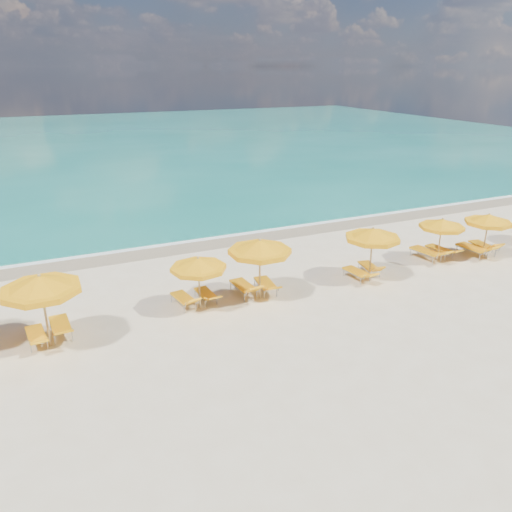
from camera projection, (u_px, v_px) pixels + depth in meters
name	position (u px, v px, depth m)	size (l,w,h in m)	color
ground_plane	(271.00, 295.00, 20.53)	(120.00, 120.00, 0.00)	beige
ocean	(101.00, 143.00, 61.40)	(120.00, 80.00, 0.30)	#147164
wet_sand_band	(211.00, 241.00, 26.83)	(120.00, 2.60, 0.01)	tan
foam_line	(206.00, 237.00, 27.51)	(120.00, 1.20, 0.03)	white
whitecap_near	(76.00, 210.00, 32.69)	(14.00, 0.36, 0.05)	white
whitecap_far	(234.00, 173.00, 44.05)	(18.00, 0.30, 0.05)	white
umbrella_2	(41.00, 285.00, 16.03)	(3.40, 3.40, 2.62)	tan
umbrella_3	(198.00, 265.00, 18.70)	(2.50, 2.50, 2.17)	tan
umbrella_4	(260.00, 247.00, 19.51)	(3.31, 3.31, 2.56)	tan
umbrella_5	(373.00, 235.00, 21.37)	(2.62, 2.62, 2.41)	tan
umbrella_6	(442.00, 224.00, 23.59)	(2.15, 2.15, 2.14)	tan
umbrella_7	(489.00, 220.00, 24.04)	(2.67, 2.67, 2.22)	tan
lounger_2_left	(37.00, 338.00, 16.86)	(0.74, 1.82, 0.63)	#A5A8AD
lounger_2_right	(61.00, 329.00, 17.38)	(0.74, 2.01, 0.75)	#A5A8AD
lounger_3_left	(184.00, 301.00, 19.49)	(0.84, 1.80, 0.73)	#A5A8AD
lounger_3_right	(206.00, 297.00, 19.90)	(0.65, 1.74, 0.63)	#A5A8AD
lounger_4_left	(244.00, 290.00, 20.48)	(0.76, 1.96, 0.82)	#A5A8AD
lounger_4_right	(266.00, 287.00, 20.72)	(0.80, 1.94, 0.72)	#A5A8AD
lounger_5_left	(357.00, 275.00, 21.97)	(0.78, 1.83, 0.64)	#A5A8AD
lounger_5_right	(369.00, 269.00, 22.57)	(0.85, 1.76, 0.74)	#A5A8AD
lounger_6_left	(426.00, 255.00, 24.23)	(0.98, 2.15, 0.80)	#A5A8AD
lounger_6_right	(440.00, 252.00, 24.66)	(0.78, 1.91, 0.66)	#A5A8AD
lounger_7_left	(473.00, 251.00, 24.68)	(0.88, 2.10, 0.86)	#A5A8AD
lounger_7_right	(483.00, 249.00, 25.07)	(0.95, 1.98, 0.89)	#A5A8AD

